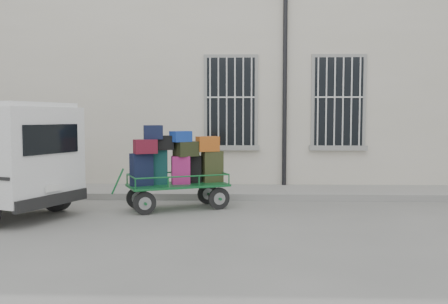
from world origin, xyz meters
The scene contains 4 objects.
ground centered at (0.00, 0.00, 0.00)m, with size 80.00×80.00×0.00m, color slate.
building centered at (0.00, 5.50, 3.00)m, with size 24.00×5.15×6.00m.
sidewalk centered at (0.00, 2.20, 0.07)m, with size 24.00×1.70×0.15m, color gray.
luggage_cart centered at (-1.46, 0.34, 0.86)m, with size 2.31×1.60×1.70m.
Camera 1 is at (-0.20, -9.65, 1.86)m, focal length 40.00 mm.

